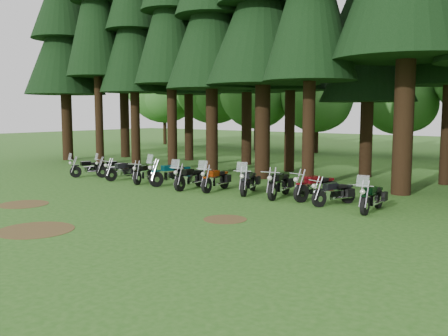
{
  "coord_description": "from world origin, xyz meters",
  "views": [
    {
      "loc": [
        13.97,
        -11.92,
        3.44
      ],
      "look_at": [
        1.01,
        5.0,
        1.0
      ],
      "focal_mm": 40.0,
      "sensor_mm": 36.0,
      "label": 1
    }
  ],
  "objects_px": {
    "motorcycle_1": "(115,169)",
    "motorcycle_10": "(334,194)",
    "motorcycle_2": "(124,171)",
    "motorcycle_11": "(372,198)",
    "motorcycle_6": "(216,180)",
    "motorcycle_9": "(316,188)",
    "motorcycle_0": "(89,168)",
    "motorcycle_7": "(248,182)",
    "motorcycle_5": "(190,178)",
    "motorcycle_4": "(171,175)",
    "motorcycle_3": "(144,174)",
    "motorcycle_8": "(279,185)"
  },
  "relations": [
    {
      "from": "motorcycle_0",
      "to": "motorcycle_2",
      "type": "distance_m",
      "value": 2.48
    },
    {
      "from": "motorcycle_5",
      "to": "motorcycle_11",
      "type": "relative_size",
      "value": 1.03
    },
    {
      "from": "motorcycle_4",
      "to": "motorcycle_1",
      "type": "bearing_deg",
      "value": -170.35
    },
    {
      "from": "motorcycle_7",
      "to": "motorcycle_11",
      "type": "xyz_separation_m",
      "value": [
        5.51,
        -0.52,
        -0.02
      ]
    },
    {
      "from": "motorcycle_4",
      "to": "motorcycle_7",
      "type": "bearing_deg",
      "value": 18.33
    },
    {
      "from": "motorcycle_8",
      "to": "motorcycle_4",
      "type": "bearing_deg",
      "value": 170.44
    },
    {
      "from": "motorcycle_6",
      "to": "motorcycle_9",
      "type": "relative_size",
      "value": 0.98
    },
    {
      "from": "motorcycle_6",
      "to": "motorcycle_11",
      "type": "distance_m",
      "value": 7.06
    },
    {
      "from": "motorcycle_6",
      "to": "motorcycle_9",
      "type": "xyz_separation_m",
      "value": [
        4.49,
        0.59,
        0.01
      ]
    },
    {
      "from": "motorcycle_2",
      "to": "motorcycle_5",
      "type": "bearing_deg",
      "value": 7.11
    },
    {
      "from": "motorcycle_3",
      "to": "motorcycle_4",
      "type": "height_order",
      "value": "motorcycle_4"
    },
    {
      "from": "motorcycle_6",
      "to": "motorcycle_10",
      "type": "xyz_separation_m",
      "value": [
        5.52,
        0.04,
        -0.05
      ]
    },
    {
      "from": "motorcycle_5",
      "to": "motorcycle_9",
      "type": "bearing_deg",
      "value": 3.33
    },
    {
      "from": "motorcycle_5",
      "to": "motorcycle_3",
      "type": "bearing_deg",
      "value": 171.59
    },
    {
      "from": "motorcycle_0",
      "to": "motorcycle_11",
      "type": "xyz_separation_m",
      "value": [
        15.32,
        0.12,
        0.03
      ]
    },
    {
      "from": "motorcycle_9",
      "to": "motorcycle_11",
      "type": "xyz_separation_m",
      "value": [
        2.57,
        -0.85,
        -0.02
      ]
    },
    {
      "from": "motorcycle_0",
      "to": "motorcycle_9",
      "type": "relative_size",
      "value": 0.88
    },
    {
      "from": "motorcycle_1",
      "to": "motorcycle_10",
      "type": "distance_m",
      "value": 12.61
    },
    {
      "from": "motorcycle_3",
      "to": "motorcycle_11",
      "type": "height_order",
      "value": "motorcycle_11"
    },
    {
      "from": "motorcycle_0",
      "to": "motorcycle_1",
      "type": "distance_m",
      "value": 1.41
    },
    {
      "from": "motorcycle_4",
      "to": "motorcycle_10",
      "type": "xyz_separation_m",
      "value": [
        8.15,
        0.04,
        -0.08
      ]
    },
    {
      "from": "motorcycle_1",
      "to": "motorcycle_10",
      "type": "height_order",
      "value": "motorcycle_1"
    },
    {
      "from": "motorcycle_1",
      "to": "motorcycle_2",
      "type": "bearing_deg",
      "value": 0.13
    },
    {
      "from": "motorcycle_1",
      "to": "motorcycle_3",
      "type": "bearing_deg",
      "value": 10.29
    },
    {
      "from": "motorcycle_6",
      "to": "motorcycle_3",
      "type": "bearing_deg",
      "value": 173.86
    },
    {
      "from": "motorcycle_4",
      "to": "motorcycle_7",
      "type": "relative_size",
      "value": 1.07
    },
    {
      "from": "motorcycle_5",
      "to": "motorcycle_7",
      "type": "xyz_separation_m",
      "value": [
        2.75,
        0.57,
        0.01
      ]
    },
    {
      "from": "motorcycle_4",
      "to": "motorcycle_11",
      "type": "distance_m",
      "value": 9.69
    },
    {
      "from": "motorcycle_5",
      "to": "motorcycle_10",
      "type": "distance_m",
      "value": 6.73
    },
    {
      "from": "motorcycle_6",
      "to": "motorcycle_9",
      "type": "bearing_deg",
      "value": -0.79
    },
    {
      "from": "motorcycle_1",
      "to": "motorcycle_2",
      "type": "height_order",
      "value": "motorcycle_1"
    },
    {
      "from": "motorcycle_6",
      "to": "motorcycle_11",
      "type": "height_order",
      "value": "motorcycle_6"
    },
    {
      "from": "motorcycle_7",
      "to": "motorcycle_6",
      "type": "bearing_deg",
      "value": 168.97
    },
    {
      "from": "motorcycle_5",
      "to": "motorcycle_10",
      "type": "height_order",
      "value": "motorcycle_5"
    },
    {
      "from": "motorcycle_5",
      "to": "motorcycle_11",
      "type": "bearing_deg",
      "value": -5.29
    },
    {
      "from": "motorcycle_2",
      "to": "motorcycle_11",
      "type": "bearing_deg",
      "value": 8.95
    },
    {
      "from": "motorcycle_7",
      "to": "motorcycle_8",
      "type": "distance_m",
      "value": 1.49
    },
    {
      "from": "motorcycle_1",
      "to": "motorcycle_5",
      "type": "xyz_separation_m",
      "value": [
        5.88,
        -0.71,
        0.04
      ]
    },
    {
      "from": "motorcycle_2",
      "to": "motorcycle_4",
      "type": "height_order",
      "value": "motorcycle_4"
    },
    {
      "from": "motorcycle_9",
      "to": "motorcycle_10",
      "type": "height_order",
      "value": "motorcycle_9"
    },
    {
      "from": "motorcycle_5",
      "to": "motorcycle_7",
      "type": "height_order",
      "value": "motorcycle_7"
    },
    {
      "from": "motorcycle_2",
      "to": "motorcycle_11",
      "type": "height_order",
      "value": "motorcycle_11"
    },
    {
      "from": "motorcycle_4",
      "to": "motorcycle_9",
      "type": "bearing_deg",
      "value": 19.48
    },
    {
      "from": "motorcycle_2",
      "to": "motorcycle_10",
      "type": "distance_m",
      "value": 11.31
    },
    {
      "from": "motorcycle_4",
      "to": "motorcycle_8",
      "type": "height_order",
      "value": "motorcycle_4"
    },
    {
      "from": "motorcycle_10",
      "to": "motorcycle_0",
      "type": "bearing_deg",
      "value": -156.54
    },
    {
      "from": "motorcycle_3",
      "to": "motorcycle_7",
      "type": "bearing_deg",
      "value": -16.07
    },
    {
      "from": "motorcycle_1",
      "to": "motorcycle_5",
      "type": "bearing_deg",
      "value": 14.66
    },
    {
      "from": "motorcycle_1",
      "to": "motorcycle_10",
      "type": "relative_size",
      "value": 1.02
    },
    {
      "from": "motorcycle_3",
      "to": "motorcycle_4",
      "type": "relative_size",
      "value": 0.84
    }
  ]
}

